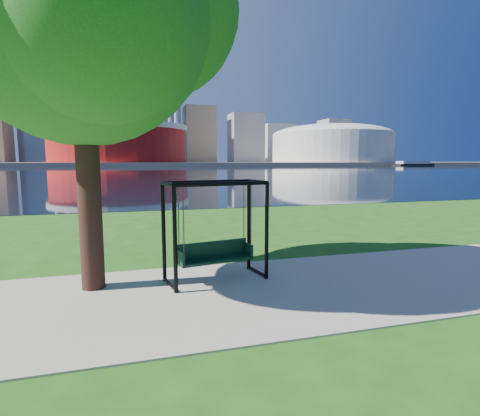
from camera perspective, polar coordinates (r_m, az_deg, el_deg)
name	(u,v)px	position (r m, az deg, el deg)	size (l,w,h in m)	color
ground	(248,284)	(7.70, 1.29, -11.46)	(900.00, 900.00, 0.00)	#1E5114
path	(256,291)	(7.25, 2.49, -12.55)	(120.00, 4.00, 0.03)	#9E937F
river	(141,170)	(109.02, -14.85, 5.57)	(900.00, 180.00, 0.02)	black
far_bank	(136,163)	(312.98, -15.63, 6.56)	(900.00, 228.00, 2.00)	#937F60
stadium	(119,142)	(242.38, -18.01, 9.53)	(83.00, 83.00, 32.00)	maroon
arena	(332,143)	(278.47, 13.81, 9.65)	(84.00, 84.00, 26.56)	beige
skyline	(129,121)	(328.08, -16.61, 12.65)	(392.00, 66.00, 96.50)	gray
swing	(215,233)	(7.66, -3.79, -3.84)	(2.14, 1.22, 2.07)	black
park_tree	(77,5)	(8.08, -23.59, 26.52)	(6.04, 5.46, 7.50)	black
barge	(413,164)	(253.18, 24.89, 6.16)	(27.89, 10.25, 2.72)	black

